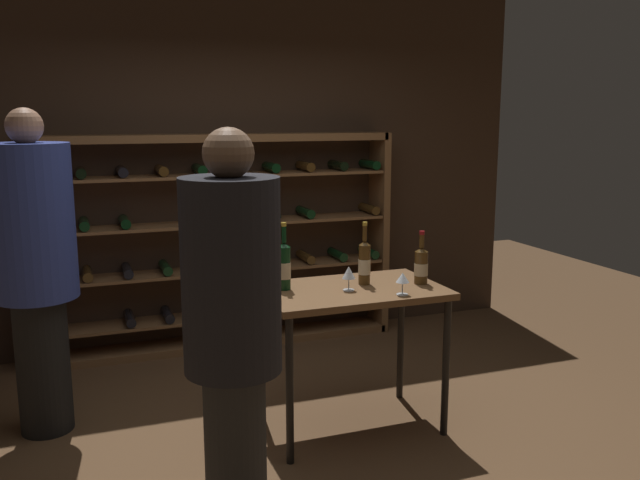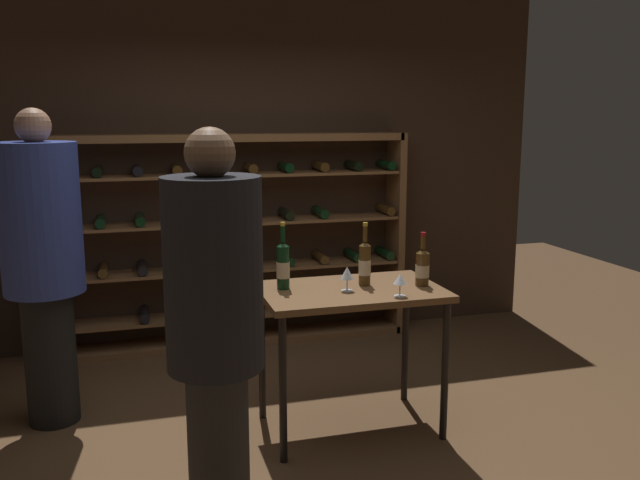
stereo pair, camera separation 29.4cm
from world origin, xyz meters
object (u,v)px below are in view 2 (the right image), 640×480
at_px(wine_bottle_green_slim, 283,265).
at_px(wine_glass_stemmed_right, 347,274).
at_px(tasting_table, 351,305).
at_px(person_guest_blue_shirt, 43,255).
at_px(wine_bottle_black_capsule, 365,263).
at_px(wine_bottle_amber_reserve, 422,267).
at_px(person_guest_khaki, 215,317).
at_px(wine_glass_stemmed_center, 400,280).
at_px(wine_rack, 234,242).

height_order(wine_bottle_green_slim, wine_glass_stemmed_right, wine_bottle_green_slim).
bearing_deg(tasting_table, person_guest_blue_shirt, 160.73).
bearing_deg(wine_bottle_green_slim, wine_bottle_black_capsule, -5.70).
bearing_deg(wine_bottle_black_capsule, wine_bottle_amber_reserve, -18.08).
xyz_separation_m(person_guest_khaki, wine_glass_stemmed_center, (1.12, 0.55, -0.04)).
distance_m(wine_glass_stemmed_right, wine_glass_stemmed_center, 0.32).
bearing_deg(tasting_table, wine_bottle_black_capsule, 27.34).
height_order(wine_bottle_green_slim, wine_bottle_amber_reserve, wine_bottle_green_slim).
xyz_separation_m(tasting_table, wine_glass_stemmed_right, (-0.04, -0.05, 0.20)).
bearing_deg(wine_glass_stemmed_right, wine_bottle_black_capsule, 35.74).
height_order(wine_rack, wine_bottle_black_capsule, wine_rack).
distance_m(tasting_table, wine_bottle_black_capsule, 0.27).
bearing_deg(wine_bottle_amber_reserve, wine_rack, 115.25).
relative_size(wine_bottle_amber_reserve, wine_glass_stemmed_center, 2.50).
xyz_separation_m(person_guest_khaki, person_guest_blue_shirt, (-0.85, 1.42, 0.05)).
bearing_deg(wine_bottle_green_slim, person_guest_khaki, -120.08).
xyz_separation_m(person_guest_blue_shirt, wine_glass_stemmed_center, (1.98, -0.87, -0.09)).
xyz_separation_m(wine_bottle_black_capsule, wine_glass_stemmed_right, (-0.15, -0.11, -0.03)).
bearing_deg(wine_rack, wine_glass_stemmed_center, -72.65).
bearing_deg(wine_bottle_black_capsule, wine_glass_stemmed_right, -144.26).
relative_size(tasting_table, wine_glass_stemmed_right, 7.39).
distance_m(wine_bottle_green_slim, wine_glass_stemmed_center, 0.70).
height_order(wine_rack, person_guest_blue_shirt, person_guest_blue_shirt).
relative_size(wine_rack, wine_bottle_amber_reserve, 8.95).
distance_m(person_guest_blue_shirt, wine_bottle_amber_reserve, 2.30).
height_order(wine_bottle_green_slim, wine_glass_stemmed_center, wine_bottle_green_slim).
bearing_deg(wine_bottle_black_capsule, wine_rack, 107.10).
distance_m(wine_rack, person_guest_khaki, 2.61).
bearing_deg(wine_rack, person_guest_khaki, -100.88).
bearing_deg(wine_glass_stemmed_right, person_guest_blue_shirt, 158.79).
distance_m(person_guest_khaki, wine_glass_stemmed_right, 1.15).
relative_size(wine_rack, wine_glass_stemmed_right, 20.09).
bearing_deg(wine_rack, wine_bottle_amber_reserve, -64.75).
bearing_deg(wine_glass_stemmed_center, wine_bottle_amber_reserve, 40.77).
bearing_deg(wine_glass_stemmed_center, wine_rack, 107.35).
distance_m(person_guest_blue_shirt, wine_glass_stemmed_right, 1.85).
distance_m(wine_bottle_amber_reserve, wine_glass_stemmed_center, 0.30).
height_order(person_guest_khaki, wine_glass_stemmed_center, person_guest_khaki).
xyz_separation_m(person_guest_blue_shirt, wine_glass_stemmed_right, (1.72, -0.67, -0.08)).
bearing_deg(person_guest_blue_shirt, person_guest_khaki, -168.38).
bearing_deg(tasting_table, person_guest_khaki, -138.82).
relative_size(person_guest_khaki, wine_bottle_green_slim, 4.64).
bearing_deg(wine_bottle_green_slim, wine_rack, 91.04).
bearing_deg(person_guest_khaki, wine_bottle_amber_reserve, -110.93).
xyz_separation_m(wine_bottle_amber_reserve, wine_glass_stemmed_right, (-0.48, 0.00, -0.01)).
distance_m(tasting_table, wine_bottle_amber_reserve, 0.49).
xyz_separation_m(wine_bottle_green_slim, wine_bottle_amber_reserve, (0.83, -0.16, -0.03)).
xyz_separation_m(person_guest_blue_shirt, wine_bottle_black_capsule, (1.87, -0.56, -0.05)).
bearing_deg(wine_glass_stemmed_right, tasting_table, 50.90).
height_order(tasting_table, wine_bottle_green_slim, wine_bottle_green_slim).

